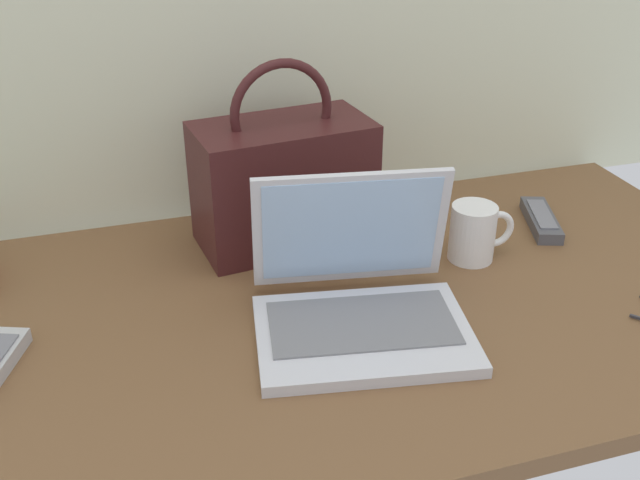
# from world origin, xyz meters

# --- Properties ---
(desk) EXTENTS (1.60, 0.76, 0.03)m
(desk) POSITION_xyz_m (0.00, 0.00, 0.01)
(desk) COLOR brown
(desk) RESTS_ON ground
(laptop) EXTENTS (0.34, 0.31, 0.22)m
(laptop) POSITION_xyz_m (0.08, -0.05, 0.08)
(laptop) COLOR silver
(laptop) RESTS_ON desk
(coffee_mug) EXTENTS (0.12, 0.08, 0.10)m
(coffee_mug) POSITION_xyz_m (0.33, 0.07, 0.08)
(coffee_mug) COLOR white
(coffee_mug) RESTS_ON desk
(remote_control_far) EXTENTS (0.10, 0.17, 0.02)m
(remote_control_far) POSITION_xyz_m (0.52, 0.15, 0.04)
(remote_control_far) COLOR #4C4C51
(remote_control_far) RESTS_ON desk
(handbag) EXTENTS (0.32, 0.19, 0.33)m
(handbag) POSITION_xyz_m (0.04, 0.23, 0.15)
(handbag) COLOR #3F1919
(handbag) RESTS_ON desk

